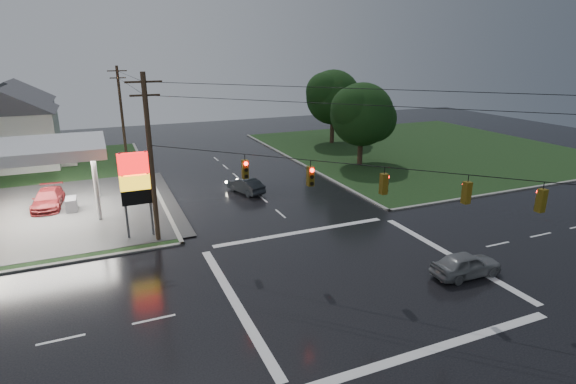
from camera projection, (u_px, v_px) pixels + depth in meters
name	position (u px, v px, depth m)	size (l,w,h in m)	color
ground	(354.00, 276.00, 25.47)	(120.00, 120.00, 0.00)	black
grass_ne	(423.00, 149.00, 57.98)	(36.00, 36.00, 0.08)	black
pylon_sign	(136.00, 181.00, 29.53)	(2.00, 0.35, 6.00)	#59595E
utility_pole_nw	(151.00, 157.00, 28.51)	(2.20, 0.32, 11.00)	#382619
utility_pole_n	(121.00, 109.00, 53.57)	(2.20, 0.32, 10.50)	#382619
traffic_signals	(360.00, 165.00, 23.50)	(26.87, 26.87, 1.47)	black
house_near	(10.00, 127.00, 47.85)	(11.05, 8.48, 8.60)	silver
house_far	(15.00, 113.00, 57.99)	(11.05, 8.48, 8.60)	silver
tree_ne_near	(363.00, 115.00, 48.36)	(7.99, 6.80, 8.98)	black
tree_ne_far	(334.00, 97.00, 59.81)	(8.46, 7.20, 9.80)	black
car_north	(246.00, 185.00, 40.08)	(1.42, 4.08, 1.34)	black
car_crossing	(466.00, 264.00, 25.29)	(1.66, 4.13, 1.41)	slate
car_pump	(48.00, 199.00, 36.26)	(2.08, 5.12, 1.49)	maroon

